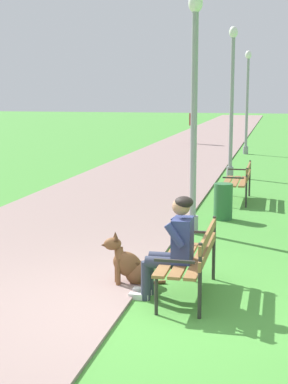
{
  "coord_description": "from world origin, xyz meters",
  "views": [
    {
      "loc": [
        1.45,
        -6.03,
        2.45
      ],
      "look_at": [
        -0.56,
        2.7,
        0.9
      ],
      "focal_mm": 54.88,
      "sensor_mm": 36.0,
      "label": 1
    }
  ],
  "objects_px": {
    "dog_brown": "(131,266)",
    "lamp_post_mid": "(232,101)",
    "person_seated_on_near_bench": "(173,244)",
    "pedestrian_distant": "(193,126)",
    "litter_bin": "(223,202)",
    "park_bench_near": "(193,255)",
    "park_bench_mid": "(240,179)",
    "lamp_post_far": "(247,101)",
    "lamp_post_near": "(194,113)"
  },
  "relations": [
    {
      "from": "dog_brown",
      "to": "lamp_post_mid",
      "type": "xyz_separation_m",
      "value": [
        0.43,
        9.9,
        1.92
      ]
    },
    {
      "from": "person_seated_on_near_bench",
      "to": "pedestrian_distant",
      "type": "xyz_separation_m",
      "value": [
        -2.71,
        20.31,
        0.16
      ]
    },
    {
      "from": "dog_brown",
      "to": "person_seated_on_near_bench",
      "type": "bearing_deg",
      "value": -30.82
    },
    {
      "from": "litter_bin",
      "to": "park_bench_near",
      "type": "bearing_deg",
      "value": -89.43
    },
    {
      "from": "park_bench_near",
      "to": "park_bench_mid",
      "type": "bearing_deg",
      "value": 88.71
    },
    {
      "from": "dog_brown",
      "to": "lamp_post_far",
      "type": "xyz_separation_m",
      "value": [
        0.51,
        16.31,
        1.8
      ]
    },
    {
      "from": "park_bench_mid",
      "to": "person_seated_on_near_bench",
      "type": "height_order",
      "value": "person_seated_on_near_bench"
    },
    {
      "from": "park_bench_near",
      "to": "lamp_post_far",
      "type": "distance_m",
      "value": 16.59
    },
    {
      "from": "dog_brown",
      "to": "litter_bin",
      "type": "distance_m",
      "value": 4.26
    },
    {
      "from": "person_seated_on_near_bench",
      "to": "pedestrian_distant",
      "type": "bearing_deg",
      "value": 97.61
    },
    {
      "from": "park_bench_near",
      "to": "person_seated_on_near_bench",
      "type": "xyz_separation_m",
      "value": [
        -0.21,
        -0.15,
        0.17
      ]
    },
    {
      "from": "dog_brown",
      "to": "pedestrian_distant",
      "type": "height_order",
      "value": "pedestrian_distant"
    },
    {
      "from": "lamp_post_near",
      "to": "litter_bin",
      "type": "xyz_separation_m",
      "value": [
        0.42,
        1.21,
        -1.74
      ]
    },
    {
      "from": "lamp_post_near",
      "to": "pedestrian_distant",
      "type": "height_order",
      "value": "lamp_post_near"
    },
    {
      "from": "dog_brown",
      "to": "park_bench_mid",
      "type": "bearing_deg",
      "value": 81.21
    },
    {
      "from": "dog_brown",
      "to": "lamp_post_near",
      "type": "bearing_deg",
      "value": 83.32
    },
    {
      "from": "park_bench_mid",
      "to": "lamp_post_mid",
      "type": "xyz_separation_m",
      "value": [
        -0.52,
        3.74,
        1.67
      ]
    },
    {
      "from": "park_bench_mid",
      "to": "dog_brown",
      "type": "distance_m",
      "value": 6.24
    },
    {
      "from": "dog_brown",
      "to": "lamp_post_far",
      "type": "height_order",
      "value": "lamp_post_far"
    },
    {
      "from": "park_bench_near",
      "to": "litter_bin",
      "type": "relative_size",
      "value": 2.14
    },
    {
      "from": "park_bench_near",
      "to": "person_seated_on_near_bench",
      "type": "distance_m",
      "value": 0.31
    },
    {
      "from": "dog_brown",
      "to": "lamp_post_far",
      "type": "bearing_deg",
      "value": 88.2
    },
    {
      "from": "dog_brown",
      "to": "pedestrian_distant",
      "type": "xyz_separation_m",
      "value": [
        -2.11,
        19.95,
        0.58
      ]
    },
    {
      "from": "dog_brown",
      "to": "pedestrian_distant",
      "type": "bearing_deg",
      "value": 96.04
    },
    {
      "from": "lamp_post_far",
      "to": "park_bench_mid",
      "type": "bearing_deg",
      "value": -87.52
    },
    {
      "from": "lamp_post_mid",
      "to": "litter_bin",
      "type": "bearing_deg",
      "value": -86.64
    },
    {
      "from": "park_bench_near",
      "to": "dog_brown",
      "type": "bearing_deg",
      "value": 165.8
    },
    {
      "from": "park_bench_mid",
      "to": "lamp_post_near",
      "type": "relative_size",
      "value": 0.37
    },
    {
      "from": "park_bench_near",
      "to": "dog_brown",
      "type": "relative_size",
      "value": 1.9
    },
    {
      "from": "lamp_post_near",
      "to": "litter_bin",
      "type": "bearing_deg",
      "value": 70.99
    },
    {
      "from": "lamp_post_near",
      "to": "lamp_post_mid",
      "type": "xyz_separation_m",
      "value": [
        0.08,
        6.92,
        0.09
      ]
    },
    {
      "from": "dog_brown",
      "to": "lamp_post_near",
      "type": "relative_size",
      "value": 0.2
    },
    {
      "from": "park_bench_mid",
      "to": "litter_bin",
      "type": "bearing_deg",
      "value": -95.41
    },
    {
      "from": "park_bench_mid",
      "to": "lamp_post_far",
      "type": "relative_size",
      "value": 0.38
    },
    {
      "from": "person_seated_on_near_bench",
      "to": "pedestrian_distant",
      "type": "height_order",
      "value": "pedestrian_distant"
    },
    {
      "from": "lamp_post_near",
      "to": "litter_bin",
      "type": "height_order",
      "value": "lamp_post_near"
    },
    {
      "from": "lamp_post_mid",
      "to": "dog_brown",
      "type": "bearing_deg",
      "value": -92.49
    },
    {
      "from": "dog_brown",
      "to": "litter_bin",
      "type": "relative_size",
      "value": 1.13
    },
    {
      "from": "park_bench_near",
      "to": "litter_bin",
      "type": "xyz_separation_m",
      "value": [
        -0.04,
        4.39,
        -0.16
      ]
    },
    {
      "from": "dog_brown",
      "to": "lamp_post_mid",
      "type": "distance_m",
      "value": 10.09
    },
    {
      "from": "park_bench_near",
      "to": "pedestrian_distant",
      "type": "height_order",
      "value": "pedestrian_distant"
    },
    {
      "from": "park_bench_near",
      "to": "person_seated_on_near_bench",
      "type": "bearing_deg",
      "value": -143.33
    },
    {
      "from": "lamp_post_mid",
      "to": "park_bench_near",
      "type": "bearing_deg",
      "value": -87.85
    },
    {
      "from": "lamp_post_far",
      "to": "pedestrian_distant",
      "type": "distance_m",
      "value": 4.65
    },
    {
      "from": "park_bench_mid",
      "to": "lamp_post_far",
      "type": "bearing_deg",
      "value": 92.48
    },
    {
      "from": "lamp_post_near",
      "to": "lamp_post_far",
      "type": "bearing_deg",
      "value": 89.3
    },
    {
      "from": "person_seated_on_near_bench",
      "to": "lamp_post_far",
      "type": "relative_size",
      "value": 0.31
    },
    {
      "from": "park_bench_mid",
      "to": "litter_bin",
      "type": "relative_size",
      "value": 2.14
    },
    {
      "from": "park_bench_near",
      "to": "dog_brown",
      "type": "xyz_separation_m",
      "value": [
        -0.81,
        0.2,
        -0.25
      ]
    },
    {
      "from": "park_bench_mid",
      "to": "pedestrian_distant",
      "type": "distance_m",
      "value": 14.14
    }
  ]
}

